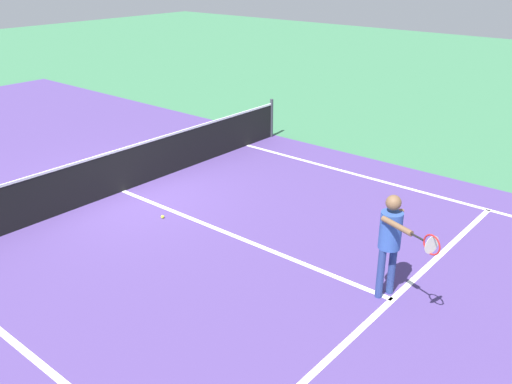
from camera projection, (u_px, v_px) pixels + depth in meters
The scene contains 8 objects.
ground_plane at pixel (123, 191), 11.99m from camera, with size 60.00×60.00×0.00m, color #38724C.
court_surface_inbounds at pixel (123, 191), 11.99m from camera, with size 10.62×24.40×0.00m, color #4C387A.
line_sideline_right at pixel (466, 204), 11.36m from camera, with size 0.10×11.89×0.01m, color white.
line_service_near at pixel (392, 299), 8.20m from camera, with size 8.22×0.10×0.01m, color white.
line_center_service at pixel (232, 235), 10.09m from camera, with size 0.10×6.40×0.01m, color white.
net at pixel (121, 170), 11.80m from camera, with size 10.38×0.09×1.07m.
player_near at pixel (391, 236), 7.91m from camera, with size 0.78×1.09×1.63m.
tennis_ball_near_net at pixel (163, 217), 10.74m from camera, with size 0.07×0.07×0.07m, color #CCE033.
Camera 1 is at (-6.59, -9.30, 4.69)m, focal length 38.87 mm.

